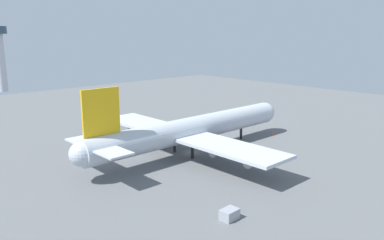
# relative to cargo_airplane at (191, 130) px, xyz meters

# --- Properties ---
(ground_plane) EXTENTS (252.88, 252.88, 0.00)m
(ground_plane) POSITION_rel_cargo_airplane_xyz_m (0.39, 0.00, -5.89)
(ground_plane) COLOR slate
(cargo_airplane) EXTENTS (63.22, 55.43, 18.23)m
(cargo_airplane) POSITION_rel_cargo_airplane_xyz_m (0.00, 0.00, 0.00)
(cargo_airplane) COLOR silver
(cargo_airplane) RESTS_ON ground_plane
(cargo_container_fore) EXTENTS (2.95, 2.21, 1.68)m
(cargo_container_fore) POSITION_rel_cargo_airplane_xyz_m (-18.92, -29.27, -5.05)
(cargo_container_fore) COLOR #999EA8
(cargo_container_fore) RESTS_ON ground_plane
(safety_cone_nose) EXTENTS (0.53, 0.53, 0.76)m
(safety_cone_nose) POSITION_rel_cargo_airplane_xyz_m (28.84, -3.38, -5.51)
(safety_cone_nose) COLOR orange
(safety_cone_nose) RESTS_ON ground_plane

